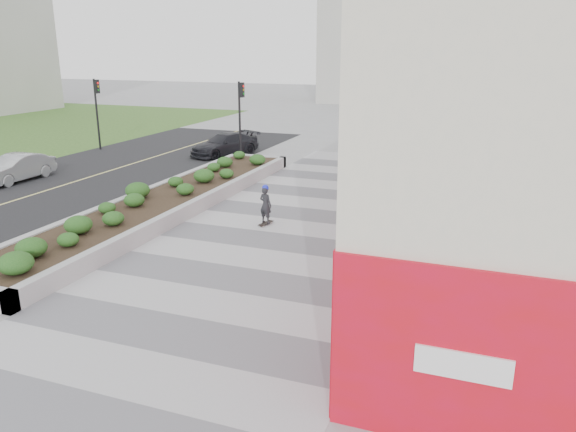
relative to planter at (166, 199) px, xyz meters
The scene contains 12 objects.
ground 8.91m from the planter, 51.84° to the right, with size 160.00×160.00×0.00m, color gray.
walkway 6.81m from the planter, 36.03° to the right, with size 8.00×36.00×0.01m, color #A8A8AD.
building 13.12m from the planter, ahead, with size 6.04×24.08×8.00m.
planter is the anchor object (origin of this frame).
street 6.51m from the planter, behind, with size 10.00×40.00×0.00m, color black.
traffic_signal_near 10.90m from the planter, 99.35° to the left, with size 0.33×0.28×4.20m.
traffic_signal_far 15.00m from the planter, 137.54° to the left, with size 0.33×0.28×4.20m.
distant_bldg_north_l 48.95m from the planter, 89.40° to the left, with size 16.00×12.00×20.00m, color #ADAAA3.
manhole_cover 7.22m from the planter, 33.69° to the right, with size 0.44×0.44×0.01m, color #595654.
skateboarder 4.37m from the planter, ahead, with size 0.54×0.75×1.45m.
car_silver 9.24m from the planter, 169.62° to the left, with size 1.31×3.77×1.24m, color #A7AAAF.
car_dark 11.33m from the planter, 105.35° to the left, with size 1.75×4.30×1.25m, color black.
Camera 1 is at (6.13, -10.77, 5.98)m, focal length 35.00 mm.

